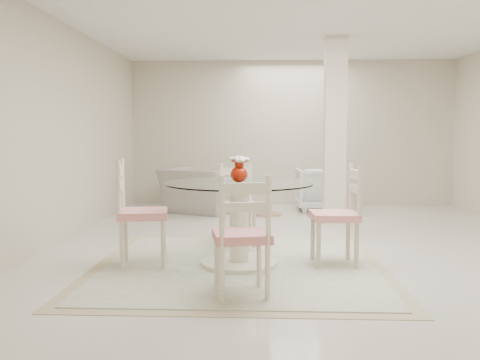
{
  "coord_description": "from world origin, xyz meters",
  "views": [
    {
      "loc": [
        -0.54,
        -6.08,
        1.3
      ],
      "look_at": [
        -0.77,
        -0.9,
        0.85
      ],
      "focal_mm": 38.0,
      "sensor_mm": 36.0,
      "label": 1
    }
  ],
  "objects_px": {
    "column": "(335,132)",
    "dining_chair_west": "(135,205)",
    "dining_table": "(239,224)",
    "red_vase": "(239,169)",
    "dining_chair_north": "(237,198)",
    "recliner_taupe": "(200,190)",
    "side_table": "(268,202)",
    "armchair_white": "(320,189)",
    "dining_chair_south": "(243,227)",
    "dining_chair_east": "(342,207)"
  },
  "relations": [
    {
      "from": "column",
      "to": "dining_chair_west",
      "type": "relative_size",
      "value": 2.28
    },
    {
      "from": "dining_table",
      "to": "red_vase",
      "type": "height_order",
      "value": "red_vase"
    },
    {
      "from": "red_vase",
      "to": "dining_chair_north",
      "type": "bearing_deg",
      "value": 94.14
    },
    {
      "from": "recliner_taupe",
      "to": "side_table",
      "type": "xyz_separation_m",
      "value": [
        1.15,
        -0.29,
        -0.15
      ]
    },
    {
      "from": "recliner_taupe",
      "to": "armchair_white",
      "type": "bearing_deg",
      "value": -148.35
    },
    {
      "from": "column",
      "to": "dining_chair_south",
      "type": "relative_size",
      "value": 2.45
    },
    {
      "from": "dining_chair_north",
      "to": "armchair_white",
      "type": "relative_size",
      "value": 1.3
    },
    {
      "from": "dining_table",
      "to": "red_vase",
      "type": "distance_m",
      "value": 0.54
    },
    {
      "from": "column",
      "to": "armchair_white",
      "type": "height_order",
      "value": "column"
    },
    {
      "from": "red_vase",
      "to": "dining_chair_south",
      "type": "distance_m",
      "value": 1.09
    },
    {
      "from": "red_vase",
      "to": "dining_chair_south",
      "type": "height_order",
      "value": "red_vase"
    },
    {
      "from": "column",
      "to": "red_vase",
      "type": "height_order",
      "value": "column"
    },
    {
      "from": "armchair_white",
      "to": "column",
      "type": "bearing_deg",
      "value": 88.71
    },
    {
      "from": "dining_table",
      "to": "red_vase",
      "type": "relative_size",
      "value": 5.6
    },
    {
      "from": "dining_table",
      "to": "dining_chair_north",
      "type": "xyz_separation_m",
      "value": [
        -0.07,
        1.02,
        0.13
      ]
    },
    {
      "from": "dining_chair_west",
      "to": "dining_chair_south",
      "type": "bearing_deg",
      "value": -141.37
    },
    {
      "from": "dining_chair_west",
      "to": "recliner_taupe",
      "type": "distance_m",
      "value": 3.68
    },
    {
      "from": "red_vase",
      "to": "side_table",
      "type": "height_order",
      "value": "red_vase"
    },
    {
      "from": "recliner_taupe",
      "to": "column",
      "type": "bearing_deg",
      "value": 174.22
    },
    {
      "from": "side_table",
      "to": "armchair_white",
      "type": "bearing_deg",
      "value": 31.87
    },
    {
      "from": "dining_table",
      "to": "dining_chair_south",
      "type": "bearing_deg",
      "value": -85.78
    },
    {
      "from": "dining_chair_north",
      "to": "recliner_taupe",
      "type": "height_order",
      "value": "dining_chair_north"
    },
    {
      "from": "dining_chair_west",
      "to": "armchair_white",
      "type": "distance_m",
      "value": 4.56
    },
    {
      "from": "dining_chair_east",
      "to": "dining_chair_west",
      "type": "xyz_separation_m",
      "value": [
        -2.04,
        -0.14,
        0.03
      ]
    },
    {
      "from": "dining_chair_west",
      "to": "side_table",
      "type": "bearing_deg",
      "value": -32.44
    },
    {
      "from": "column",
      "to": "armchair_white",
      "type": "distance_m",
      "value": 1.77
    },
    {
      "from": "red_vase",
      "to": "dining_chair_north",
      "type": "distance_m",
      "value": 1.1
    },
    {
      "from": "dining_chair_east",
      "to": "recliner_taupe",
      "type": "relative_size",
      "value": 0.97
    },
    {
      "from": "armchair_white",
      "to": "dining_chair_south",
      "type": "bearing_deg",
      "value": 74.2
    },
    {
      "from": "column",
      "to": "recliner_taupe",
      "type": "xyz_separation_m",
      "value": [
        -2.09,
        1.19,
        -0.97
      ]
    },
    {
      "from": "dining_table",
      "to": "recliner_taupe",
      "type": "distance_m",
      "value": 3.68
    },
    {
      "from": "red_vase",
      "to": "dining_chair_east",
      "type": "bearing_deg",
      "value": 3.68
    },
    {
      "from": "dining_chair_west",
      "to": "dining_table",
      "type": "bearing_deg",
      "value": -96.51
    },
    {
      "from": "dining_table",
      "to": "red_vase",
      "type": "xyz_separation_m",
      "value": [
        0.0,
        -0.0,
        0.54
      ]
    },
    {
      "from": "column",
      "to": "side_table",
      "type": "distance_m",
      "value": 1.73
    },
    {
      "from": "red_vase",
      "to": "dining_chair_east",
      "type": "xyz_separation_m",
      "value": [
        1.02,
        0.07,
        -0.38
      ]
    },
    {
      "from": "dining_chair_east",
      "to": "side_table",
      "type": "height_order",
      "value": "dining_chair_east"
    },
    {
      "from": "dining_chair_north",
      "to": "side_table",
      "type": "bearing_deg",
      "value": 70.88
    },
    {
      "from": "dining_chair_north",
      "to": "side_table",
      "type": "distance_m",
      "value": 2.34
    },
    {
      "from": "dining_table",
      "to": "dining_chair_east",
      "type": "bearing_deg",
      "value": 3.66
    },
    {
      "from": "dining_chair_west",
      "to": "side_table",
      "type": "height_order",
      "value": "dining_chair_west"
    },
    {
      "from": "red_vase",
      "to": "dining_chair_west",
      "type": "relative_size",
      "value": 0.22
    },
    {
      "from": "dining_chair_south",
      "to": "column",
      "type": "bearing_deg",
      "value": -120.31
    },
    {
      "from": "column",
      "to": "dining_chair_east",
      "type": "relative_size",
      "value": 2.4
    },
    {
      "from": "column",
      "to": "armchair_white",
      "type": "xyz_separation_m",
      "value": [
        -0.03,
        1.47,
        -0.98
      ]
    },
    {
      "from": "recliner_taupe",
      "to": "armchair_white",
      "type": "xyz_separation_m",
      "value": [
        2.06,
        0.28,
        -0.0
      ]
    },
    {
      "from": "dining_chair_north",
      "to": "armchair_white",
      "type": "distance_m",
      "value": 3.15
    },
    {
      "from": "column",
      "to": "dining_chair_south",
      "type": "distance_m",
      "value": 3.7
    },
    {
      "from": "dining_chair_west",
      "to": "armchair_white",
      "type": "xyz_separation_m",
      "value": [
        2.26,
        3.95,
        -0.25
      ]
    },
    {
      "from": "column",
      "to": "dining_chair_south",
      "type": "xyz_separation_m",
      "value": [
        -1.19,
        -3.42,
        -0.77
      ]
    }
  ]
}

